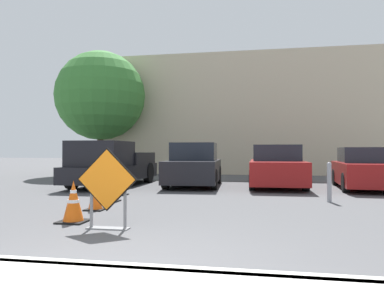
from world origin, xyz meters
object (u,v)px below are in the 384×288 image
traffic_cone_fourth (120,185)px  bollard_nearest (329,181)px  traffic_cone_nearest (73,202)px  traffic_cone_third (111,188)px  traffic_cone_second (95,194)px  parked_car_second (276,167)px  parked_car_third (367,170)px  parked_car_nearest (194,166)px  road_closed_sign (107,186)px  pickup_truck (110,166)px

traffic_cone_fourth → bollard_nearest: bollard_nearest is taller
traffic_cone_nearest → traffic_cone_third: bearing=98.7°
traffic_cone_second → bollard_nearest: 5.72m
traffic_cone_third → parked_car_second: (4.31, 4.93, 0.36)m
traffic_cone_nearest → traffic_cone_second: traffic_cone_nearest is taller
traffic_cone_second → parked_car_third: 9.17m
traffic_cone_second → parked_car_nearest: bearing=79.1°
parked_car_third → traffic_cone_third: bearing=35.6°
traffic_cone_fourth → parked_car_second: size_ratio=0.13×
traffic_cone_nearest → traffic_cone_third: size_ratio=1.09×
road_closed_sign → pickup_truck: pickup_truck is taller
parked_car_nearest → traffic_cone_second: bearing=75.8°
bollard_nearest → pickup_truck: bearing=157.6°
traffic_cone_second → traffic_cone_nearest: bearing=-81.4°
traffic_cone_nearest → pickup_truck: (-2.04, 6.55, 0.37)m
road_closed_sign → traffic_cone_third: road_closed_sign is taller
traffic_cone_fourth → parked_car_third: (7.55, 3.15, 0.37)m
traffic_cone_third → traffic_cone_fourth: 1.38m
traffic_cone_third → parked_car_nearest: bearing=73.6°
road_closed_sign → traffic_cone_second: (-1.06, 1.84, -0.36)m
road_closed_sign → parked_car_second: (3.05, 8.10, -0.01)m
road_closed_sign → traffic_cone_fourth: road_closed_sign is taller
parked_car_second → parked_car_third: parked_car_second is taller
traffic_cone_nearest → road_closed_sign: bearing=-29.1°
road_closed_sign → parked_car_nearest: parked_car_nearest is taller
traffic_cone_third → pickup_truck: size_ratio=0.14×
road_closed_sign → traffic_cone_third: 3.44m
traffic_cone_nearest → traffic_cone_fourth: size_ratio=1.26×
traffic_cone_nearest → parked_car_third: parked_car_third is taller
bollard_nearest → traffic_cone_third: bearing=-170.3°
parked_car_second → pickup_truck: bearing=9.8°
traffic_cone_fourth → parked_car_third: bearing=22.6°
traffic_cone_third → parked_car_nearest: (1.34, 4.56, 0.39)m
traffic_cone_nearest → bollard_nearest: bearing=35.8°
traffic_cone_second → parked_car_second: 7.49m
pickup_truck → bollard_nearest: bearing=157.4°
traffic_cone_fourth → parked_car_nearest: bearing=63.3°
traffic_cone_fourth → parked_car_third: parked_car_third is taller
road_closed_sign → pickup_truck: (-2.89, 7.02, 0.03)m
traffic_cone_nearest → parked_car_second: bearing=62.9°
pickup_truck → bollard_nearest: size_ratio=5.06×
traffic_cone_third → traffic_cone_fourth: size_ratio=1.15×
parked_car_nearest → parked_car_third: size_ratio=1.00×
road_closed_sign → bollard_nearest: bearing=44.4°
parked_car_nearest → bollard_nearest: bearing=135.2°
traffic_cone_nearest → parked_car_nearest: parked_car_nearest is taller
traffic_cone_second → traffic_cone_fourth: (-0.48, 2.69, -0.05)m
parked_car_third → bollard_nearest: 4.01m
parked_car_second → bollard_nearest: size_ratio=4.65×
traffic_cone_third → traffic_cone_fourth: traffic_cone_third is taller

